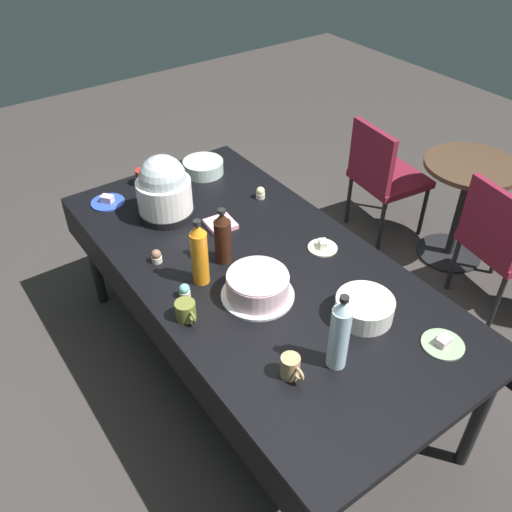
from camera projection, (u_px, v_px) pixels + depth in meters
ground at (256, 368)px, 3.02m from camera, size 9.00×9.00×0.00m
potluck_table at (256, 274)px, 2.59m from camera, size 2.20×1.10×0.75m
frosted_layer_cake at (258, 286)px, 2.35m from camera, size 0.32×0.32×0.12m
slow_cooker at (164, 189)px, 2.78m from camera, size 0.30×0.30×0.35m
glass_salad_bowl at (203, 167)px, 3.21m from camera, size 0.24×0.24×0.08m
ceramic_snack_bowl at (364, 308)px, 2.25m from camera, size 0.25×0.25×0.09m
dessert_plate_sage at (443, 344)px, 2.15m from camera, size 0.17×0.17×0.04m
dessert_plate_cream at (323, 247)px, 2.64m from camera, size 0.15×0.15×0.05m
dessert_plate_cobalt at (108, 201)px, 2.97m from camera, size 0.18×0.18×0.05m
cupcake_vanilla at (184, 290)px, 2.36m from camera, size 0.05×0.05×0.07m
cupcake_berry at (260, 193)px, 2.99m from camera, size 0.05×0.05×0.07m
cupcake_rose at (156, 256)px, 2.55m from camera, size 0.05×0.05×0.07m
soda_bottle_cola at (223, 237)px, 2.50m from camera, size 0.08×0.08×0.29m
soda_bottle_orange_juice at (200, 254)px, 2.37m from camera, size 0.08×0.08×0.33m
soda_bottle_water at (340, 334)px, 1.99m from camera, size 0.08×0.08×0.35m
coffee_mug_olive at (186, 311)px, 2.25m from camera, size 0.13×0.09×0.08m
coffee_mug_red at (143, 177)px, 3.10m from camera, size 0.12×0.08×0.09m
coffee_mug_tan at (291, 367)px, 2.01m from camera, size 0.12×0.07×0.09m
paper_napkin_stack at (221, 224)px, 2.79m from camera, size 0.15×0.15×0.02m
maroon_chair_left at (383, 173)px, 3.75m from camera, size 0.49×0.49×0.85m
maroon_chair_right at (502, 239)px, 3.14m from camera, size 0.52×0.52×0.85m
round_cafe_table at (465, 194)px, 3.52m from camera, size 0.60×0.60×0.72m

